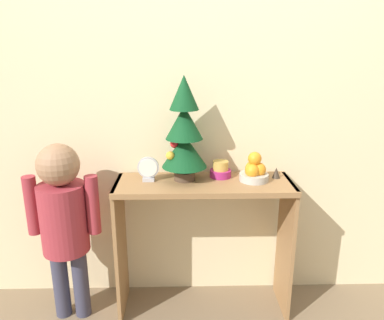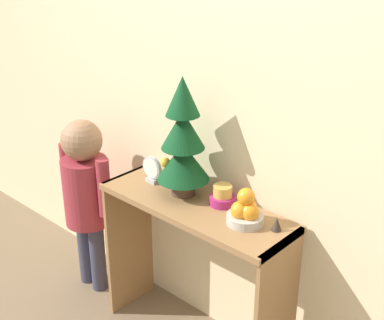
% 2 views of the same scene
% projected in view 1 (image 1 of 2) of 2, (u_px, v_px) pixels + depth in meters
% --- Properties ---
extents(back_wall, '(7.00, 0.05, 2.50)m').
position_uv_depth(back_wall, '(203.00, 95.00, 2.12)').
color(back_wall, beige).
rests_on(back_wall, ground_plane).
extents(console_table, '(0.97, 0.34, 0.80)m').
position_uv_depth(console_table, '(204.00, 217.00, 2.11)').
color(console_table, olive).
rests_on(console_table, ground_plane).
extents(mini_tree, '(0.25, 0.25, 0.57)m').
position_uv_depth(mini_tree, '(184.00, 132.00, 2.00)').
color(mini_tree, '#4C3828').
rests_on(mini_tree, console_table).
extents(fruit_bowl, '(0.16, 0.16, 0.16)m').
position_uv_depth(fruit_bowl, '(254.00, 171.00, 2.05)').
color(fruit_bowl, '#B7B2A8').
rests_on(fruit_bowl, console_table).
extents(singing_bowl, '(0.12, 0.12, 0.09)m').
position_uv_depth(singing_bowl, '(221.00, 170.00, 2.12)').
color(singing_bowl, '#9E2366').
rests_on(singing_bowl, console_table).
extents(desk_clock, '(0.12, 0.04, 0.14)m').
position_uv_depth(desk_clock, '(148.00, 169.00, 2.04)').
color(desk_clock, '#B2B2B7').
rests_on(desk_clock, console_table).
extents(figurine, '(0.04, 0.04, 0.06)m').
position_uv_depth(figurine, '(276.00, 173.00, 2.10)').
color(figurine, '#382D23').
rests_on(figurine, console_table).
extents(child_figure, '(0.40, 0.25, 1.04)m').
position_uv_depth(child_figure, '(63.00, 215.00, 2.03)').
color(child_figure, '#38384C').
rests_on(child_figure, ground_plane).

